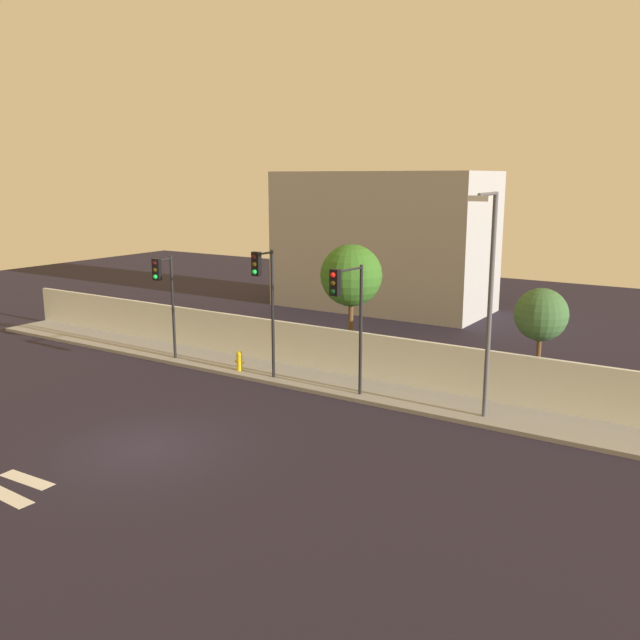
% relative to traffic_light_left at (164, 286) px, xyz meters
% --- Properties ---
extents(ground_plane, '(80.00, 80.00, 0.00)m').
position_rel_traffic_light_left_xyz_m(ground_plane, '(6.14, -7.00, -3.43)').
color(ground_plane, black).
extents(sidewalk, '(36.00, 2.40, 0.15)m').
position_rel_traffic_light_left_xyz_m(sidewalk, '(6.14, 1.20, -3.35)').
color(sidewalk, gray).
rests_on(sidewalk, ground).
extents(perimeter_wall, '(36.00, 0.18, 1.80)m').
position_rel_traffic_light_left_xyz_m(perimeter_wall, '(6.14, 2.49, -2.38)').
color(perimeter_wall, white).
rests_on(perimeter_wall, sidewalk).
extents(traffic_light_left, '(0.41, 1.26, 4.48)m').
position_rel_traffic_light_left_xyz_m(traffic_light_left, '(0.00, 0.00, 0.00)').
color(traffic_light_left, black).
rests_on(traffic_light_left, sidewalk).
extents(traffic_light_center, '(0.40, 1.78, 4.76)m').
position_rel_traffic_light_left_xyz_m(traffic_light_center, '(9.14, -0.26, 0.21)').
color(traffic_light_center, black).
rests_on(traffic_light_center, sidewalk).
extents(traffic_light_right, '(0.34, 1.20, 5.07)m').
position_rel_traffic_light_left_xyz_m(traffic_light_right, '(5.28, 0.06, 0.39)').
color(traffic_light_right, black).
rests_on(traffic_light_right, sidewalk).
extents(street_lamp_curbside, '(0.62, 2.33, 7.34)m').
position_rel_traffic_light_left_xyz_m(street_lamp_curbside, '(13.88, 0.45, 1.07)').
color(street_lamp_curbside, '#4C4C51').
rests_on(street_lamp_curbside, sidewalk).
extents(fire_hydrant, '(0.44, 0.26, 0.82)m').
position_rel_traffic_light_left_xyz_m(fire_hydrant, '(3.54, 0.56, -2.84)').
color(fire_hydrant, gold).
rests_on(fire_hydrant, sidewalk).
extents(roadside_tree_leftmost, '(2.56, 2.56, 5.26)m').
position_rel_traffic_light_left_xyz_m(roadside_tree_leftmost, '(6.99, 3.69, 0.54)').
color(roadside_tree_leftmost, brown).
rests_on(roadside_tree_leftmost, ground).
extents(roadside_tree_midleft, '(1.88, 1.88, 4.13)m').
position_rel_traffic_light_left_xyz_m(roadside_tree_midleft, '(14.74, 3.69, -0.25)').
color(roadside_tree_midleft, brown).
rests_on(roadside_tree_midleft, ground).
extents(low_building_distant, '(12.78, 6.00, 8.25)m').
position_rel_traffic_light_left_xyz_m(low_building_distant, '(1.78, 16.49, 0.70)').
color(low_building_distant, '#A6A6A6').
rests_on(low_building_distant, ground).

